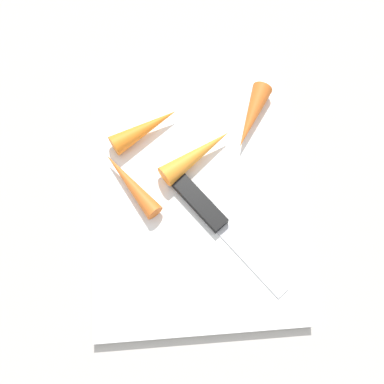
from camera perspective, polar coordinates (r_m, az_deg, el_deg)
name	(u,v)px	position (r m, az deg, el deg)	size (l,w,h in m)	color
ground_plane	(192,195)	(0.62, 0.00, -0.38)	(1.40, 1.40, 0.00)	#ADA8A0
cutting_board	(192,194)	(0.62, 0.00, -0.19)	(0.36, 0.26, 0.01)	white
knife	(205,209)	(0.60, 1.63, -2.08)	(0.17, 0.14, 0.01)	#B7B7BC
carrot_longest	(197,154)	(0.62, 0.65, 4.62)	(0.03, 0.03, 0.11)	orange
carrot_long	(130,183)	(0.61, -7.51, 1.05)	(0.02, 0.02, 0.10)	orange
carrot_shortest	(251,117)	(0.65, 7.25, 9.06)	(0.03, 0.03, 0.10)	orange
carrot_short	(146,128)	(0.64, -5.67, 7.73)	(0.03, 0.03, 0.10)	orange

